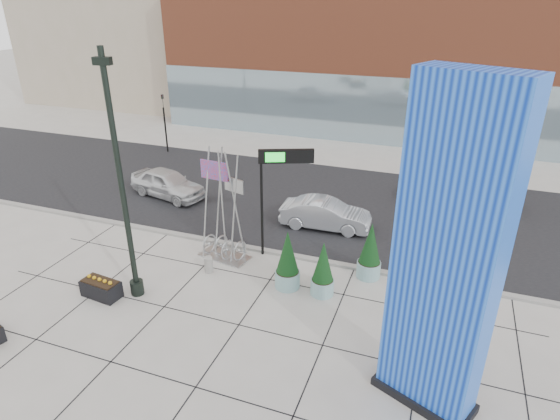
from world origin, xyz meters
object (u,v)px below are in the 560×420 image
(car_white_west, at_px, (168,184))
(car_silver_mid, at_px, (325,214))
(lamp_post, at_px, (125,206))
(concrete_bollard, at_px, (209,265))
(overhead_street_sign, at_px, (280,168))
(public_art_sculpture, at_px, (224,231))
(blue_pylon, at_px, (446,266))

(car_white_west, relative_size, car_silver_mid, 1.05)
(lamp_post, height_order, car_white_west, lamp_post)
(car_white_west, distance_m, car_silver_mid, 9.33)
(concrete_bollard, height_order, car_white_west, car_white_west)
(concrete_bollard, height_order, car_silver_mid, car_silver_mid)
(concrete_bollard, distance_m, overhead_street_sign, 4.90)
(lamp_post, bearing_deg, public_art_sculpture, 61.99)
(blue_pylon, relative_size, concrete_bollard, 13.34)
(public_art_sculpture, height_order, overhead_street_sign, public_art_sculpture)
(car_silver_mid, bearing_deg, lamp_post, 142.94)
(car_white_west, bearing_deg, car_silver_mid, -81.52)
(lamp_post, bearing_deg, car_silver_mid, 56.05)
(public_art_sculpture, relative_size, car_silver_mid, 1.13)
(car_white_west, bearing_deg, concrete_bollard, -123.84)
(public_art_sculpture, bearing_deg, blue_pylon, -19.62)
(blue_pylon, xyz_separation_m, car_white_west, (-14.69, 10.05, -3.59))
(concrete_bollard, bearing_deg, lamp_post, -128.43)
(lamp_post, relative_size, car_silver_mid, 2.08)
(blue_pylon, relative_size, lamp_post, 1.01)
(lamp_post, height_order, overhead_street_sign, lamp_post)
(lamp_post, height_order, car_silver_mid, lamp_post)
(public_art_sculpture, bearing_deg, concrete_bollard, -83.36)
(public_art_sculpture, xyz_separation_m, overhead_street_sign, (2.24, 0.80, 2.81))
(overhead_street_sign, height_order, car_white_west, overhead_street_sign)
(lamp_post, relative_size, public_art_sculpture, 1.83)
(overhead_street_sign, bearing_deg, car_silver_mid, 49.74)
(overhead_street_sign, xyz_separation_m, car_silver_mid, (1.10, 3.40, -3.38))
(public_art_sculpture, relative_size, car_white_west, 1.08)
(lamp_post, height_order, public_art_sculpture, lamp_post)
(car_silver_mid, bearing_deg, concrete_bollard, 144.97)
(blue_pylon, bearing_deg, overhead_street_sign, 161.46)
(blue_pylon, distance_m, car_silver_mid, 11.37)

